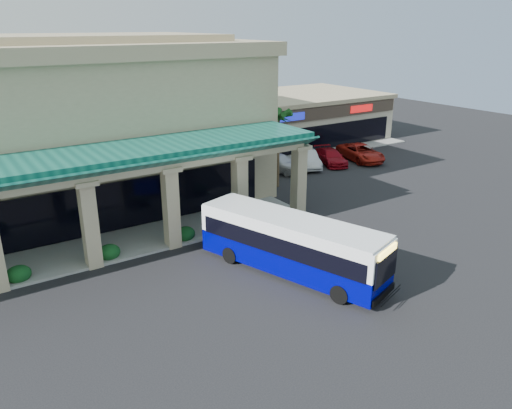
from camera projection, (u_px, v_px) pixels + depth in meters
ground at (268, 268)px, 26.03m from camera, size 110.00×110.00×0.00m
main_building at (28, 127)px, 32.49m from camera, size 30.80×14.80×11.35m
arcade at (70, 208)px, 26.24m from camera, size 30.00×6.20×5.70m
strip_mall at (279, 118)px, 53.33m from camera, size 22.50×12.50×4.90m
palm_0 at (278, 145)px, 37.93m from camera, size 2.40×2.40×6.60m
palm_1 at (266, 141)px, 40.94m from camera, size 2.40×2.40×5.80m
broadleaf_tree at (215, 139)px, 43.99m from camera, size 2.60×2.60×4.81m
transit_bus at (291, 246)px, 25.09m from camera, size 5.68×10.84×2.96m
pedestrian at (347, 238)px, 27.50m from camera, size 0.44×0.64×1.71m
car_silver at (277, 162)px, 42.69m from camera, size 3.47×5.21×1.65m
car_white at (307, 159)px, 44.06m from camera, size 3.25×4.76×1.49m
car_red at (331, 157)px, 45.04m from camera, size 3.28×4.99×1.34m
car_gray at (361, 152)px, 46.21m from camera, size 3.54×5.83×1.51m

